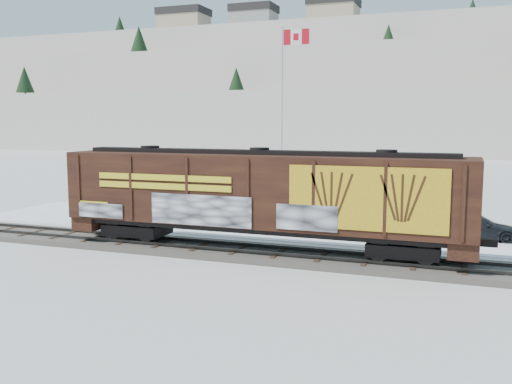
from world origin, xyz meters
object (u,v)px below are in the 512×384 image
at_px(car_white, 274,210).
at_px(car_dark, 477,227).
at_px(car_silver, 210,208).
at_px(hopper_railcar, 259,193).
at_px(flagpole, 283,145).

bearing_deg(car_white, car_dark, -90.26).
distance_m(car_white, car_dark, 11.65).
bearing_deg(car_silver, car_white, -88.73).
height_order(hopper_railcar, car_dark, hopper_railcar).
bearing_deg(car_silver, car_dark, -91.62).
relative_size(flagpole, car_silver, 2.91).
relative_size(hopper_railcar, car_dark, 4.36).
bearing_deg(car_white, car_silver, 93.68).
distance_m(car_silver, car_dark, 15.90).
height_order(car_silver, car_dark, car_silver).
xyz_separation_m(hopper_railcar, car_silver, (-6.27, 8.15, -2.20)).
bearing_deg(hopper_railcar, car_white, 103.82).
height_order(hopper_railcar, car_silver, hopper_railcar).
bearing_deg(car_silver, hopper_railcar, -142.11).
xyz_separation_m(hopper_railcar, car_dark, (9.61, 7.62, -2.30)).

